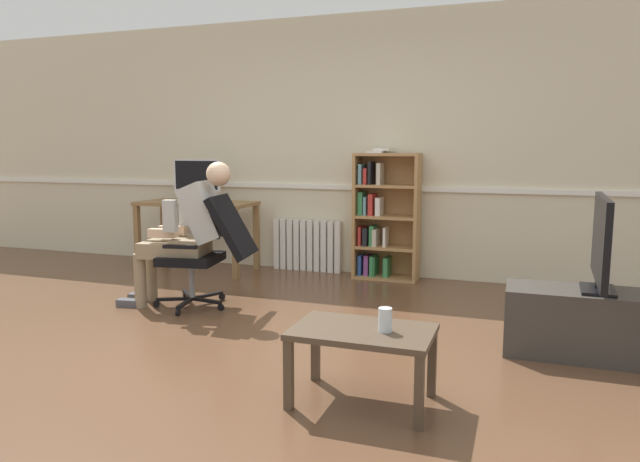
{
  "coord_description": "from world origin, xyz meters",
  "views": [
    {
      "loc": [
        1.61,
        -3.3,
        1.33
      ],
      "look_at": [
        0.15,
        0.85,
        0.7
      ],
      "focal_mm": 32.52,
      "sensor_mm": 36.0,
      "label": 1
    }
  ],
  "objects_px": {
    "computer_mouse": "(210,202)",
    "coffee_table": "(363,339)",
    "office_chair": "(209,247)",
    "keyboard": "(188,202)",
    "tv_stand": "(595,324)",
    "imac_monitor": "(197,177)",
    "bookshelf": "(382,218)",
    "person_seated": "(187,230)",
    "drinking_glass": "(385,320)",
    "radiator": "(307,245)",
    "tv_screen": "(601,242)",
    "computer_desk": "(197,212)"
  },
  "relations": [
    {
      "from": "computer_mouse",
      "to": "coffee_table",
      "type": "xyz_separation_m",
      "value": [
        2.35,
        -2.52,
        -0.43
      ]
    },
    {
      "from": "computer_mouse",
      "to": "office_chair",
      "type": "bearing_deg",
      "value": -60.52
    },
    {
      "from": "keyboard",
      "to": "coffee_table",
      "type": "relative_size",
      "value": 0.59
    },
    {
      "from": "keyboard",
      "to": "tv_stand",
      "type": "xyz_separation_m",
      "value": [
        3.83,
        -1.37,
        -0.55
      ]
    },
    {
      "from": "imac_monitor",
      "to": "tv_stand",
      "type": "bearing_deg",
      "value": -22.38
    },
    {
      "from": "bookshelf",
      "to": "person_seated",
      "type": "relative_size",
      "value": 1.09
    },
    {
      "from": "drinking_glass",
      "to": "radiator",
      "type": "bearing_deg",
      "value": 117.37
    },
    {
      "from": "computer_mouse",
      "to": "radiator",
      "type": "bearing_deg",
      "value": 29.65
    },
    {
      "from": "tv_stand",
      "to": "tv_screen",
      "type": "xyz_separation_m",
      "value": [
        0.0,
        -0.0,
        0.53
      ]
    },
    {
      "from": "radiator",
      "to": "person_seated",
      "type": "height_order",
      "value": "person_seated"
    },
    {
      "from": "office_chair",
      "to": "drinking_glass",
      "type": "distance_m",
      "value": 2.28
    },
    {
      "from": "drinking_glass",
      "to": "person_seated",
      "type": "bearing_deg",
      "value": 146.27
    },
    {
      "from": "computer_mouse",
      "to": "person_seated",
      "type": "xyz_separation_m",
      "value": [
        0.46,
        -1.19,
        -0.12
      ]
    },
    {
      "from": "imac_monitor",
      "to": "computer_desk",
      "type": "bearing_deg",
      "value": -67.28
    },
    {
      "from": "person_seated",
      "to": "radiator",
      "type": "bearing_deg",
      "value": 156.2
    },
    {
      "from": "computer_mouse",
      "to": "tv_stand",
      "type": "xyz_separation_m",
      "value": [
        3.57,
        -1.39,
        -0.55
      ]
    },
    {
      "from": "keyboard",
      "to": "computer_desk",
      "type": "bearing_deg",
      "value": 84.88
    },
    {
      "from": "radiator",
      "to": "drinking_glass",
      "type": "xyz_separation_m",
      "value": [
        1.57,
        -3.04,
        0.18
      ]
    },
    {
      "from": "imac_monitor",
      "to": "drinking_glass",
      "type": "xyz_separation_m",
      "value": [
        2.74,
        -2.72,
        -0.56
      ]
    },
    {
      "from": "computer_mouse",
      "to": "tv_stand",
      "type": "distance_m",
      "value": 3.87
    },
    {
      "from": "keyboard",
      "to": "radiator",
      "type": "height_order",
      "value": "keyboard"
    },
    {
      "from": "computer_desk",
      "to": "tv_screen",
      "type": "xyz_separation_m",
      "value": [
        3.82,
        -1.51,
        0.11
      ]
    },
    {
      "from": "computer_mouse",
      "to": "person_seated",
      "type": "distance_m",
      "value": 1.28
    },
    {
      "from": "keyboard",
      "to": "computer_mouse",
      "type": "xyz_separation_m",
      "value": [
        0.26,
        0.02,
        0.01
      ]
    },
    {
      "from": "keyboard",
      "to": "computer_mouse",
      "type": "bearing_deg",
      "value": 4.48
    },
    {
      "from": "bookshelf",
      "to": "tv_screen",
      "type": "xyz_separation_m",
      "value": [
        1.82,
        -1.8,
        0.12
      ]
    },
    {
      "from": "radiator",
      "to": "coffee_table",
      "type": "height_order",
      "value": "radiator"
    },
    {
      "from": "coffee_table",
      "to": "tv_screen",
      "type": "bearing_deg",
      "value": 42.75
    },
    {
      "from": "imac_monitor",
      "to": "person_seated",
      "type": "distance_m",
      "value": 1.61
    },
    {
      "from": "computer_desk",
      "to": "tv_screen",
      "type": "relative_size",
      "value": 1.41
    },
    {
      "from": "keyboard",
      "to": "bookshelf",
      "type": "xyz_separation_m",
      "value": [
        2.01,
        0.43,
        -0.14
      ]
    },
    {
      "from": "computer_mouse",
      "to": "computer_desk",
      "type": "bearing_deg",
      "value": 153.69
    },
    {
      "from": "drinking_glass",
      "to": "bookshelf",
      "type": "bearing_deg",
      "value": 103.64
    },
    {
      "from": "radiator",
      "to": "imac_monitor",
      "type": "bearing_deg",
      "value": -165.05
    },
    {
      "from": "computer_mouse",
      "to": "drinking_glass",
      "type": "distance_m",
      "value": 3.54
    },
    {
      "from": "tv_stand",
      "to": "drinking_glass",
      "type": "relative_size",
      "value": 8.91
    },
    {
      "from": "keyboard",
      "to": "person_seated",
      "type": "xyz_separation_m",
      "value": [
        0.71,
        -1.17,
        -0.11
      ]
    },
    {
      "from": "bookshelf",
      "to": "tv_screen",
      "type": "height_order",
      "value": "bookshelf"
    },
    {
      "from": "tv_stand",
      "to": "coffee_table",
      "type": "xyz_separation_m",
      "value": [
        -1.23,
        -1.13,
        0.13
      ]
    },
    {
      "from": "bookshelf",
      "to": "coffee_table",
      "type": "height_order",
      "value": "bookshelf"
    },
    {
      "from": "keyboard",
      "to": "imac_monitor",
      "type": "bearing_deg",
      "value": 95.22
    },
    {
      "from": "office_chair",
      "to": "drinking_glass",
      "type": "relative_size",
      "value": 7.71
    },
    {
      "from": "office_chair",
      "to": "tv_stand",
      "type": "xyz_separation_m",
      "value": [
        2.92,
        -0.23,
        -0.3
      ]
    },
    {
      "from": "office_chair",
      "to": "drinking_glass",
      "type": "height_order",
      "value": "office_chair"
    },
    {
      "from": "office_chair",
      "to": "tv_stand",
      "type": "bearing_deg",
      "value": 76.07
    },
    {
      "from": "keyboard",
      "to": "drinking_glass",
      "type": "height_order",
      "value": "keyboard"
    },
    {
      "from": "imac_monitor",
      "to": "computer_mouse",
      "type": "relative_size",
      "value": 5.66
    },
    {
      "from": "keyboard",
      "to": "computer_mouse",
      "type": "relative_size",
      "value": 4.33
    },
    {
      "from": "imac_monitor",
      "to": "computer_mouse",
      "type": "bearing_deg",
      "value": -35.66
    },
    {
      "from": "radiator",
      "to": "computer_desk",
      "type": "bearing_deg",
      "value": -161.09
    }
  ]
}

